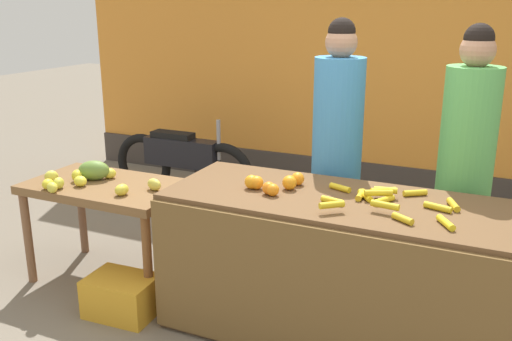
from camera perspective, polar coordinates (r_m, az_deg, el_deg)
The scene contains 12 objects.
ground_plane at distance 3.73m, azimuth 4.37°, elevation -15.11°, with size 24.00×24.00×0.00m, color #756B5B.
market_wall_back at distance 5.82m, azimuth 14.38°, elevation 12.35°, with size 7.27×0.23×3.21m.
fruit_stall_counter at distance 3.42m, azimuth 9.43°, elevation -9.97°, with size 2.20×0.82×0.88m.
side_table_wooden at distance 4.12m, azimuth -14.72°, elevation -2.52°, with size 1.13×0.66×0.74m.
banana_bunch_pile at distance 3.21m, azimuth 13.07°, elevation -2.94°, with size 0.77×0.59×0.07m.
orange_pile at distance 3.38m, azimuth 1.73°, elevation -1.31°, with size 0.31×0.33×0.09m.
mango_papaya_pile at distance 4.11m, azimuth -16.42°, elevation -0.56°, with size 0.88×0.53×0.14m.
vendor_woman_blue_shirt at distance 3.91m, azimuth 8.13°, elevation 1.43°, with size 0.34×0.34×1.87m.
vendor_woman_green_shirt at distance 3.79m, azimuth 20.29°, elevation -0.14°, with size 0.34×0.34×1.84m.
parked_motorcycle at distance 5.77m, azimuth -7.48°, elevation 0.84°, with size 1.60×0.18×0.88m.
produce_crate at distance 3.85m, azimuth -13.36°, elevation -12.22°, with size 0.44×0.32×0.26m, color gold.
produce_sack at distance 4.42m, azimuth -0.04°, elevation -5.90°, with size 0.36×0.30×0.53m, color tan.
Camera 1 is at (1.07, -2.98, 1.96)m, focal length 39.63 mm.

